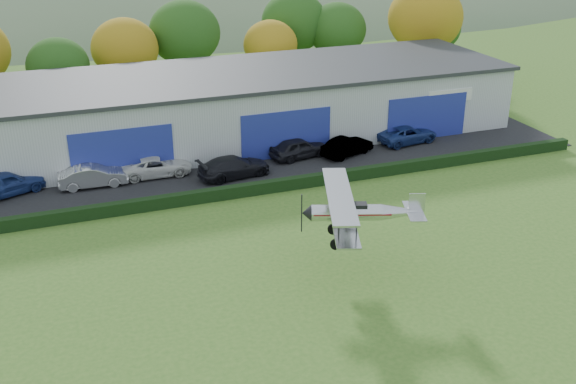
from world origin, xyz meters
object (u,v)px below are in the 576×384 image
object	(u,v)px
hangar	(261,102)
car_6	(407,134)
car_0	(6,183)
biplane	(357,211)
car_5	(347,146)
car_3	(234,167)
car_1	(93,176)
car_2	(157,166)
car_4	(299,148)

from	to	relation	value
hangar	car_6	size ratio (longest dim) A/B	8.19
car_0	biplane	world-z (taller)	biplane
car_5	biplane	xyz separation A→B (m)	(-7.02, -16.00, 2.84)
car_0	car_5	world-z (taller)	car_0
hangar	car_3	distance (m)	9.90
car_1	car_6	distance (m)	24.30
hangar	car_2	size ratio (longest dim) A/B	8.32
car_1	car_3	distance (m)	9.54
car_1	car_4	world-z (taller)	car_4
car_1	biplane	bearing A→B (deg)	-143.26
hangar	biplane	xyz separation A→B (m)	(-2.59, -23.32, 0.95)
hangar	car_4	bearing A→B (deg)	-82.86
biplane	car_2	bearing A→B (deg)	132.08
car_5	car_6	bearing A→B (deg)	-102.11
car_5	hangar	bearing A→B (deg)	9.57
car_0	car_2	xyz separation A→B (m)	(9.89, 0.01, -0.16)
car_5	car_1	bearing A→B (deg)	66.74
car_6	car_2	bearing A→B (deg)	81.46
hangar	car_3	xyz separation A→B (m)	(-4.80, -8.46, -1.86)
hangar	car_2	bearing A→B (deg)	-147.12
car_2	car_6	xyz separation A→B (m)	(19.89, -0.06, 0.01)
car_0	biplane	distance (m)	24.25
car_4	car_6	xyz separation A→B (m)	(9.29, 0.16, -0.08)
car_3	car_5	bearing A→B (deg)	-91.00
hangar	biplane	size ratio (longest dim) A/B	5.74
car_3	car_0	bearing A→B (deg)	73.79
car_1	car_6	xyz separation A→B (m)	(24.30, 0.40, -0.06)
car_2	car_1	bearing A→B (deg)	97.69
car_6	biplane	distance (m)	21.37
car_0	car_6	bearing A→B (deg)	-112.89
car_2	biplane	size ratio (longest dim) A/B	0.69
car_1	car_3	xyz separation A→B (m)	(9.39, -1.68, -0.01)
car_4	car_5	size ratio (longest dim) A/B	1.04
car_4	car_1	bearing A→B (deg)	80.02
car_2	biplane	xyz separation A→B (m)	(7.19, -17.00, 2.88)
car_3	car_4	bearing A→B (deg)	-79.12
hangar	car_2	xyz separation A→B (m)	(-9.78, -6.32, -1.93)
car_4	biplane	size ratio (longest dim) A/B	0.64
car_2	car_3	bearing A→B (deg)	-111.56
car_2	car_0	bearing A→B (deg)	91.76
hangar	car_1	world-z (taller)	hangar
hangar	car_1	size ratio (longest dim) A/B	8.91
car_5	biplane	size ratio (longest dim) A/B	0.61
hangar	car_5	distance (m)	8.77
car_3	car_5	size ratio (longest dim) A/B	1.19
car_4	car_6	distance (m)	9.29
hangar	biplane	bearing A→B (deg)	-96.33
car_6	biplane	bearing A→B (deg)	134.78
car_1	car_2	xyz separation A→B (m)	(4.41, 0.46, -0.07)
car_3	car_2	bearing A→B (deg)	58.69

